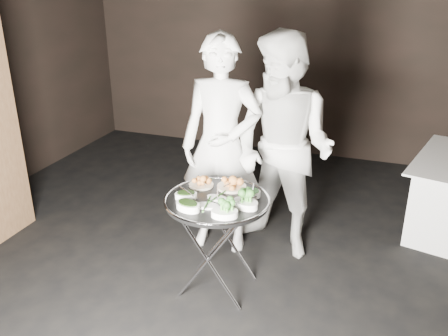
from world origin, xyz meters
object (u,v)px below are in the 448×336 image
(tray_stand, at_px, (217,241))
(waiter_left, at_px, (221,146))
(waiter_right, at_px, (283,149))
(serving_tray, at_px, (217,200))

(tray_stand, xyz_separation_m, waiter_left, (-0.20, 0.63, 0.51))
(tray_stand, bearing_deg, waiter_right, 66.75)
(waiter_left, relative_size, waiter_right, 0.99)
(tray_stand, distance_m, waiter_right, 0.94)
(tray_stand, height_order, waiter_left, waiter_left)
(serving_tray, relative_size, waiter_right, 0.41)
(serving_tray, bearing_deg, waiter_left, 107.26)
(waiter_right, bearing_deg, serving_tray, -93.32)
(tray_stand, xyz_separation_m, serving_tray, (-0.00, 0.00, 0.34))
(tray_stand, height_order, serving_tray, serving_tray)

